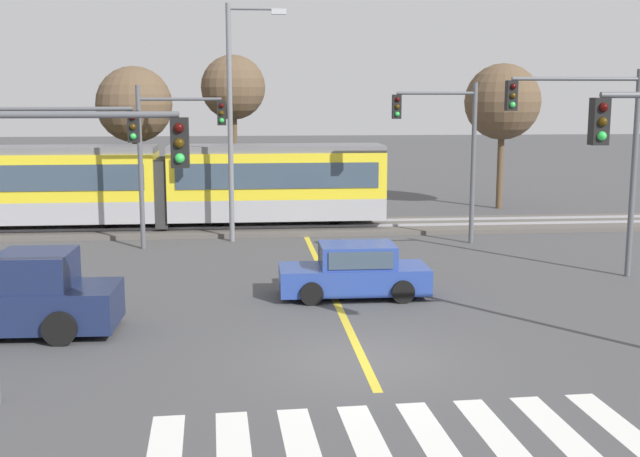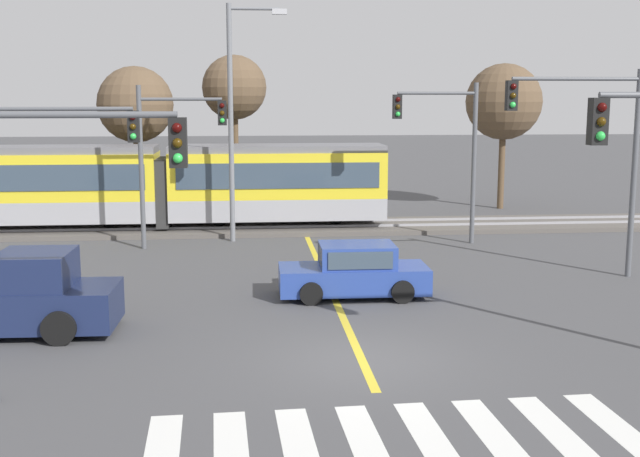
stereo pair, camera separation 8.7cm
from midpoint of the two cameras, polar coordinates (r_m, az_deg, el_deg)
ground_plane at (r=17.55m, az=3.14°, el=-9.33°), size 200.00×200.00×0.00m
track_bed at (r=34.33m, az=-1.11°, el=0.10°), size 120.00×4.00×0.18m
rail_near at (r=33.60m, az=-1.02°, el=0.14°), size 120.00×0.08×0.10m
rail_far at (r=35.02m, az=-1.20°, el=0.52°), size 120.00×0.08×0.10m
light_rail_tram at (r=34.14m, az=-10.98°, el=3.20°), size 18.50×2.64×3.43m
crosswalk_stripe_0 at (r=13.63m, az=-10.96°, el=-15.16°), size 0.67×2.82×0.01m
crosswalk_stripe_1 at (r=13.60m, az=-6.17°, el=-15.09°), size 0.67×2.82×0.01m
crosswalk_stripe_2 at (r=13.66m, az=-1.39°, el=-14.92°), size 0.67×2.82×0.01m
crosswalk_stripe_3 at (r=13.81m, az=3.31°, el=-14.65°), size 0.67×2.82×0.01m
crosswalk_stripe_4 at (r=14.05m, az=7.86°, el=-14.30°), size 0.67×2.82×0.01m
crosswalk_stripe_5 at (r=14.36m, az=12.22°, el=-13.88°), size 0.67×2.82×0.01m
crosswalk_stripe_6 at (r=14.75m, az=16.36°, el=-13.41°), size 0.67×2.82×0.01m
crosswalk_stripe_7 at (r=15.21m, az=20.25°, el=-12.91°), size 0.67×2.82×0.01m
lane_centre_line at (r=23.94m, az=0.78°, el=-4.20°), size 0.20×17.30×0.01m
sedan_crossing at (r=22.74m, az=2.55°, el=-3.13°), size 4.22×1.95×1.52m
pickup_truck at (r=20.56m, az=-21.21°, el=-4.72°), size 5.46×2.36×1.98m
traffic_light_far_left at (r=30.07m, az=-10.55°, el=5.98°), size 3.25×0.38×6.03m
traffic_light_mid_left at (r=24.10m, az=-18.87°, el=4.57°), size 4.25×0.38×5.69m
traffic_light_mid_right at (r=26.04m, az=18.92°, el=6.04°), size 4.25×0.38×6.45m
traffic_light_near_left at (r=15.16m, az=-18.19°, el=2.08°), size 3.75×0.38×5.84m
traffic_light_far_right at (r=30.88m, az=9.13°, el=6.31°), size 3.25×0.38×6.14m
street_lamp_centre at (r=31.19m, az=-5.92°, el=8.44°), size 2.28×0.28×9.08m
bare_tree_west at (r=37.91m, az=-12.93°, el=8.55°), size 3.46×3.46×6.99m
bare_tree_east at (r=39.51m, az=-6.05°, el=9.87°), size 3.11×3.11×7.61m
bare_tree_far_east at (r=41.37m, az=13.00°, el=8.74°), size 3.78×3.78×7.25m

